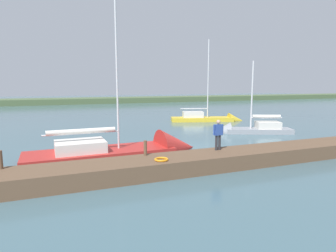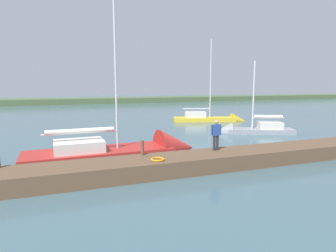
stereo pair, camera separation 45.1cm
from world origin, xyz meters
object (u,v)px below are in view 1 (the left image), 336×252
Objects in this scene: mooring_post_near at (145,148)px; person_on_dock at (218,133)px; mooring_post_far at (0,160)px; life_ring_buoy at (161,159)px; sailboat_near_dock at (211,120)px; sailboat_behind_pier at (136,151)px; sailboat_far_left at (247,131)px.

person_on_dock is at bearing 175.77° from mooring_post_near.
mooring_post_far reaches higher than mooring_post_near.
life_ring_buoy is 21.26m from sailboat_near_dock.
sailboat_behind_pier reaches higher than life_ring_buoy.
sailboat_behind_pier is 12.04m from sailboat_far_left.
sailboat_near_dock reaches higher than sailboat_far_left.
mooring_post_near is 4.05m from person_on_dock.
sailboat_behind_pier is at bearing -90.28° from life_ring_buoy.
mooring_post_near reaches higher than life_ring_buoy.
person_on_dock is at bearing -165.96° from life_ring_buoy.
mooring_post_far reaches higher than life_ring_buoy.
sailboat_far_left is (-18.12, -7.54, -1.01)m from mooring_post_far.
sailboat_far_left is (-11.35, -4.00, -0.02)m from sailboat_behind_pier.
mooring_post_far is 19.65m from sailboat_far_left.
mooring_post_near is at bearing -98.89° from sailboat_behind_pier.
sailboat_behind_pier is at bearing -152.40° from mooring_post_far.
sailboat_near_dock is (-12.51, -17.18, -0.71)m from life_ring_buoy.
sailboat_near_dock is (-12.93, -15.99, -1.04)m from mooring_post_near.
life_ring_buoy is (-6.74, 1.19, -0.34)m from mooring_post_far.
sailboat_behind_pier is 6.58× the size of person_on_dock.
life_ring_buoy is at bearing -108.73° from sailboat_near_dock.
sailboat_behind_pier is (-0.02, -4.73, -0.65)m from life_ring_buoy.
sailboat_near_dock reaches higher than mooring_post_far.
sailboat_behind_pier is 17.64m from sailboat_near_dock.
sailboat_behind_pier is at bearing -97.06° from mooring_post_near.
sailboat_near_dock is at bearing -126.07° from life_ring_buoy.
sailboat_far_left is at bearing 17.57° from sailboat_behind_pier.
life_ring_buoy is 3.80m from person_on_dock.
sailboat_behind_pier is at bearing 42.92° from sailboat_far_left.
mooring_post_near is at bearing -97.10° from person_on_dock.
sailboat_near_dock is at bearing -128.97° from mooring_post_near.
life_ring_buoy is (-0.42, 1.19, -0.33)m from mooring_post_near.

